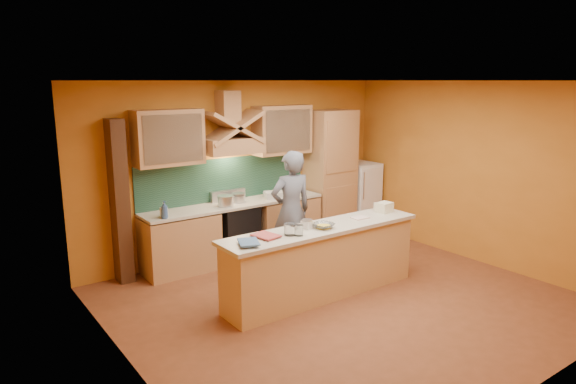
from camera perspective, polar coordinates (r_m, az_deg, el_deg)
floor at (r=6.85m, az=6.04°, el=-11.90°), size 5.50×5.00×0.01m
ceiling at (r=6.25m, az=6.63°, el=12.21°), size 5.50×5.00×0.01m
wall_back at (r=8.39m, az=-5.24°, el=2.64°), size 5.50×0.02×2.80m
wall_front at (r=4.93m, az=26.35°, el=-5.55°), size 5.50×0.02×2.80m
wall_left at (r=5.04m, az=-17.58°, el=-4.45°), size 0.02×5.00×2.80m
wall_right at (r=8.48m, az=20.22°, el=2.03°), size 0.02×5.00×2.80m
base_cabinet_left at (r=7.80m, az=-11.89°, el=-5.67°), size 1.10×0.60×0.86m
base_cabinet_right at (r=8.71m, az=-0.42°, el=-3.50°), size 1.10×0.60×0.86m
counter_top at (r=8.09m, az=-5.90°, el=-1.36°), size 3.00×0.62×0.04m
stove at (r=8.20m, az=-5.84°, el=-4.41°), size 0.60×0.58×0.90m
backsplash at (r=8.26m, az=-6.96°, el=1.38°), size 3.00×0.03×0.70m
range_hood at (r=7.96m, az=-6.23°, el=5.16°), size 0.92×0.50×0.24m
hood_chimney at (r=8.00m, az=-6.69°, el=9.35°), size 0.30×0.30×0.50m
upper_cabinet_left at (r=7.57m, az=-13.16°, el=5.91°), size 1.00×0.35×0.80m
upper_cabinet_right at (r=8.54m, az=-0.65°, el=6.92°), size 1.00×0.35×0.80m
pantry_column at (r=9.15m, az=4.67°, el=1.86°), size 0.80×0.60×2.30m
fridge at (r=9.74m, az=7.97°, el=-0.57°), size 0.58×0.60×1.30m
trim_column_left at (r=7.48m, az=-18.20°, el=-1.08°), size 0.20×0.30×2.30m
island_body at (r=6.83m, az=3.80°, el=-7.94°), size 2.80×0.55×0.88m
island_top at (r=6.68m, az=3.86°, el=-4.07°), size 2.90×0.62×0.05m
person at (r=7.64m, az=0.34°, el=-2.09°), size 0.71×0.52×1.80m
pot_large at (r=7.87m, az=-6.95°, el=-1.11°), size 0.26×0.26×0.18m
pot_small at (r=8.12m, az=-5.53°, el=-0.80°), size 0.26×0.26×0.14m
soap_bottle_a at (r=7.41m, az=-13.63°, el=-1.95°), size 0.09×0.10×0.20m
soap_bottle_b at (r=7.32m, az=-13.57°, el=-1.93°), size 0.12×0.12×0.25m
bowl_back at (r=8.49m, az=-1.99°, el=-0.24°), size 0.29×0.29×0.08m
dish_rack at (r=8.35m, az=-1.52°, el=-0.33°), size 0.37×0.33×0.11m
book_lower at (r=6.15m, az=-3.29°, el=-5.14°), size 0.29×0.36×0.03m
book_upper at (r=5.93m, az=-5.50°, el=-5.66°), size 0.33×0.37×0.02m
jar_large at (r=6.30m, az=0.25°, el=-4.17°), size 0.20×0.20×0.14m
jar_small at (r=6.28m, az=1.18°, el=-4.27°), size 0.11×0.11×0.13m
kitchen_scale at (r=6.58m, az=2.13°, el=-3.64°), size 0.15×0.15×0.10m
mixing_bowl at (r=6.61m, az=3.97°, el=-3.76°), size 0.29×0.29×0.07m
cloth at (r=7.13m, az=7.98°, el=-2.85°), size 0.23×0.17×0.01m
grocery_bag_a at (r=7.50m, az=10.66°, el=-1.68°), size 0.24×0.20×0.14m
grocery_bag_b at (r=7.55m, az=10.44°, el=-1.67°), size 0.23×0.20×0.12m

